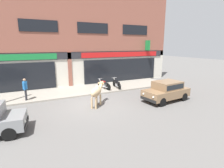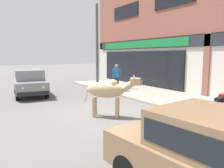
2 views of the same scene
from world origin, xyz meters
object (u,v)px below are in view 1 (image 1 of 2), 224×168
car_0 (166,90)px  motorcycle_1 (117,84)px  motorcycle_0 (104,85)px  cow (97,92)px  pedestrian (25,87)px

car_0 → motorcycle_1: (-1.67, 4.71, -0.30)m
motorcycle_0 → motorcycle_1: 1.22m
car_0 → motorcycle_1: bearing=109.5°
cow → motorcycle_1: size_ratio=0.95×
car_0 → motorcycle_0: bearing=120.7°
car_0 → pedestrian: pedestrian is taller
cow → motorcycle_1: bearing=46.5°
car_0 → motorcycle_1: size_ratio=2.06×
motorcycle_0 → pedestrian: size_ratio=1.12×
cow → motorcycle_0: bearing=59.8°
car_0 → motorcycle_1: 5.00m
car_0 → motorcycle_0: (-2.88, 4.86, -0.30)m
motorcycle_1 → pedestrian: size_ratio=1.13×
cow → car_0: bearing=-12.9°
car_0 → pedestrian: size_ratio=2.33×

